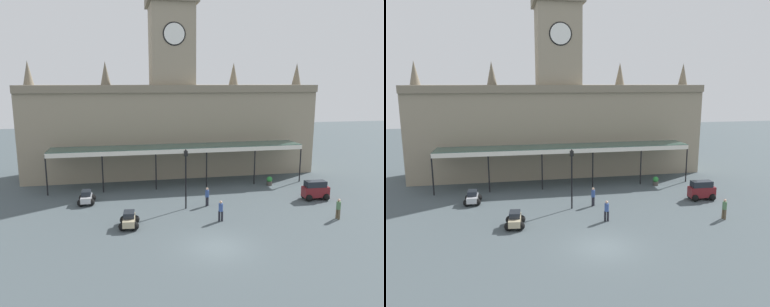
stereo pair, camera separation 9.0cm
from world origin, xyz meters
The scene contains 12 objects.
ground_plane centered at (0.00, 0.00, 0.00)m, with size 140.00×140.00×0.00m, color #444F53.
station_building centered at (0.00, 20.83, 6.23)m, with size 33.02×6.57×20.07m.
entrance_canopy centered at (0.00, 15.32, 4.00)m, with size 26.30×3.26×4.17m.
car_beige_sedan centered at (-5.56, 4.64, 0.50)m, with size 1.63×2.11×1.19m.
car_maroon_van centered at (11.57, 8.04, 0.81)m, with size 2.43×1.64×1.77m.
car_silver_sedan centered at (-9.18, 10.84, 0.50)m, with size 1.54×2.06×1.19m.
pedestrian_crossing_forecourt centered at (1.50, 4.45, 0.91)m, with size 0.39×0.34×1.67m.
pedestrian_beside_cars centered at (10.79, 3.13, 0.91)m, with size 0.34×0.38×1.67m.
pedestrian_near_entrance centered at (1.29, 8.16, 0.91)m, with size 0.34×0.34×1.67m.
victorian_lamppost centered at (-0.67, 7.83, 3.21)m, with size 0.30×0.30×5.20m.
traffic_cone centered at (12.16, 11.18, 0.29)m, with size 0.40×0.40×0.57m, color orange.
planter_by_canopy centered at (9.27, 13.29, 0.49)m, with size 0.60×0.60×0.96m.
Camera 1 is at (-5.87, -21.66, 10.67)m, focal length 34.11 mm.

